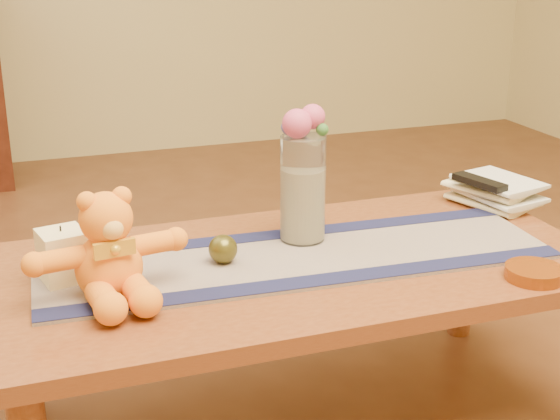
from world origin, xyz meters
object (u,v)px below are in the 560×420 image
object	(u,v)px
pillar_candle	(63,255)
glass_vase	(303,189)
teddy_bear	(107,246)
amber_dish	(534,273)
book_bottom	(474,207)
bronze_ball	(223,249)
tv_remote	(479,182)

from	to	relation	value
pillar_candle	glass_vase	xyz separation A→B (m)	(0.58, 0.05, 0.07)
teddy_bear	glass_vase	distance (m)	0.52
teddy_bear	amber_dish	bearing A→B (deg)	-21.84
teddy_bear	amber_dish	xyz separation A→B (m)	(0.90, -0.22, -0.10)
teddy_bear	glass_vase	size ratio (longest dim) A/B	1.24
book_bottom	glass_vase	bearing A→B (deg)	167.74
teddy_bear	pillar_candle	xyz separation A→B (m)	(-0.08, 0.11, -0.05)
bronze_ball	teddy_bear	bearing A→B (deg)	-163.17
glass_vase	amber_dish	size ratio (longest dim) A/B	2.02
glass_vase	tv_remote	size ratio (longest dim) A/B	1.62
amber_dish	glass_vase	bearing A→B (deg)	136.90
bronze_ball	book_bottom	distance (m)	0.77
teddy_bear	pillar_candle	world-z (taller)	teddy_bear
teddy_bear	book_bottom	bearing A→B (deg)	3.97
tv_remote	amber_dish	size ratio (longest dim) A/B	1.24
book_bottom	tv_remote	size ratio (longest dim) A/B	1.39
teddy_bear	book_bottom	world-z (taller)	teddy_bear
glass_vase	bronze_ball	world-z (taller)	glass_vase
tv_remote	amber_dish	distance (m)	0.45
teddy_bear	bronze_ball	size ratio (longest dim) A/B	4.83
teddy_bear	bronze_ball	bearing A→B (deg)	8.75
book_bottom	amber_dish	size ratio (longest dim) A/B	1.73
teddy_bear	pillar_candle	bearing A→B (deg)	120.02
book_bottom	tv_remote	xyz separation A→B (m)	(0.00, -0.01, 0.07)
book_bottom	amber_dish	distance (m)	0.45
book_bottom	amber_dish	world-z (taller)	amber_dish
book_bottom	tv_remote	bearing A→B (deg)	-93.00
amber_dish	pillar_candle	bearing A→B (deg)	161.57
glass_vase	book_bottom	distance (m)	0.55
glass_vase	bronze_ball	distance (m)	0.26
pillar_candle	bronze_ball	bearing A→B (deg)	-4.27
pillar_candle	amber_dish	distance (m)	1.03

